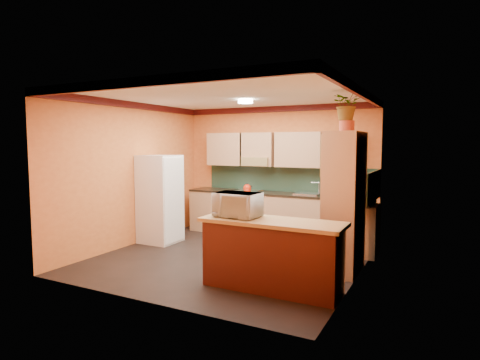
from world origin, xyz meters
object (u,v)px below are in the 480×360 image
Objects in this scene: fridge at (160,199)px; pantry at (344,202)px; stove at (244,212)px; breakfast_bar at (272,257)px; microwave at (237,205)px; base_cabinets_back at (271,215)px.

pantry reaches higher than fridge.
stove is 1.85m from fridge.
breakfast_bar is 3.01× the size of microwave.
microwave is at bearing 180.00° from breakfast_bar.
pantry is at bearing 61.10° from breakfast_bar.
microwave is (0.67, -2.81, 0.66)m from base_cabinets_back.
stove is at bearing 146.98° from pantry.
fridge is 0.94× the size of breakfast_bar.
pantry is 1.17× the size of breakfast_bar.
base_cabinets_back is 2.03× the size of breakfast_bar.
stove is 0.54× the size of fridge.
fridge is 3.61m from pantry.
fridge is at bearing 154.62° from breakfast_bar.
stove is (-0.62, -0.00, 0.02)m from base_cabinets_back.
stove is at bearing 117.55° from microwave.
base_cabinets_back is 1.74× the size of pantry.
base_cabinets_back and breakfast_bar have the same top height.
breakfast_bar is at bearing -118.90° from pantry.
stove is 1.52× the size of microwave.
base_cabinets_back is 6.10× the size of microwave.
microwave is at bearing -134.35° from pantry.
microwave reaches higher than stove.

